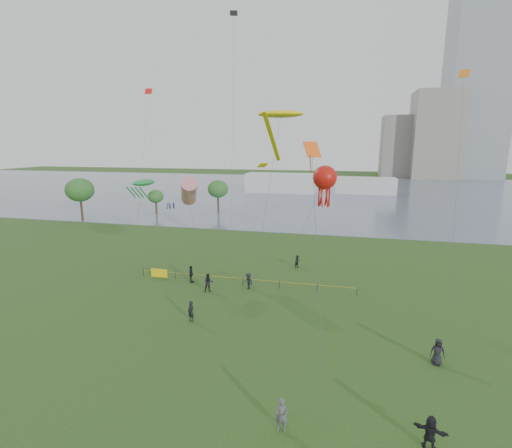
% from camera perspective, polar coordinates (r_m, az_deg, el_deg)
% --- Properties ---
extents(ground_plane, '(400.00, 400.00, 0.00)m').
position_cam_1_polar(ground_plane, '(27.45, -5.19, -21.07)').
color(ground_plane, '#1D3A12').
extents(lake, '(400.00, 120.00, 0.08)m').
position_cam_1_polar(lake, '(122.86, 9.81, 4.95)').
color(lake, slate).
rests_on(lake, ground_plane).
extents(tower, '(24.00, 24.00, 120.00)m').
position_cam_1_polar(tower, '(202.43, 31.43, 23.32)').
color(tower, gray).
rests_on(tower, ground_plane).
extents(building_mid, '(20.00, 20.00, 38.00)m').
position_cam_1_polar(building_mid, '(187.73, 25.84, 12.18)').
color(building_mid, gray).
rests_on(building_mid, ground_plane).
extents(building_low, '(16.00, 18.00, 28.00)m').
position_cam_1_polar(building_low, '(191.28, 21.15, 11.04)').
color(building_low, slate).
rests_on(building_low, ground_plane).
extents(pavilion_left, '(22.00, 8.00, 6.00)m').
position_cam_1_polar(pavilion_left, '(118.94, 3.89, 6.31)').
color(pavilion_left, silver).
rests_on(pavilion_left, ground_plane).
extents(pavilion_right, '(18.00, 7.00, 5.00)m').
position_cam_1_polar(pavilion_right, '(120.53, 16.47, 5.68)').
color(pavilion_right, silver).
rests_on(pavilion_right, ground_plane).
extents(trees, '(28.37, 20.67, 8.54)m').
position_cam_1_polar(trees, '(81.46, -17.60, 4.93)').
color(trees, '#372719').
rests_on(trees, ground_plane).
extents(fence, '(24.07, 0.07, 1.05)m').
position_cam_1_polar(fence, '(42.70, -10.03, -7.84)').
color(fence, black).
rests_on(fence, ground_plane).
extents(kite_flyer, '(0.70, 0.47, 1.90)m').
position_cam_1_polar(kite_flyer, '(22.16, 4.01, -27.29)').
color(kite_flyer, '#4F5156').
rests_on(kite_flyer, ground_plane).
extents(spectator_a, '(1.19, 1.13, 1.94)m').
position_cam_1_polar(spectator_a, '(39.15, -7.32, -8.98)').
color(spectator_a, black).
rests_on(spectator_a, ground_plane).
extents(spectator_b, '(1.31, 1.14, 1.75)m').
position_cam_1_polar(spectator_b, '(39.62, -1.18, -8.76)').
color(spectator_b, black).
rests_on(spectator_b, ground_plane).
extents(spectator_c, '(0.73, 1.20, 1.90)m').
position_cam_1_polar(spectator_c, '(41.97, -9.96, -7.62)').
color(spectator_c, black).
rests_on(spectator_c, ground_plane).
extents(spectator_d, '(0.99, 0.69, 1.92)m').
position_cam_1_polar(spectator_d, '(29.90, 26.15, -17.23)').
color(spectator_d, black).
rests_on(spectator_d, ground_plane).
extents(spectator_e, '(1.74, 0.98, 1.79)m').
position_cam_1_polar(spectator_e, '(23.01, 25.22, -27.02)').
color(spectator_e, black).
rests_on(spectator_e, ground_plane).
extents(spectator_f, '(0.79, 0.67, 1.84)m').
position_cam_1_polar(spectator_f, '(33.28, -9.97, -13.11)').
color(spectator_f, black).
rests_on(spectator_f, ground_plane).
extents(spectator_g, '(0.98, 0.99, 1.62)m').
position_cam_1_polar(spectator_g, '(46.40, 6.42, -5.77)').
color(spectator_g, black).
rests_on(spectator_g, ground_plane).
extents(kite_stingray, '(4.69, 9.89, 18.27)m').
position_cam_1_polar(kite_stingray, '(37.58, 3.75, 16.38)').
color(kite_stingray, '#3F3F42').
extents(kite_windsock, '(4.26, 5.11, 11.58)m').
position_cam_1_polar(kite_windsock, '(44.09, -10.29, 4.97)').
color(kite_windsock, '#3F3F42').
extents(kite_creature, '(2.14, 8.42, 10.91)m').
position_cam_1_polar(kite_creature, '(46.81, -16.93, 6.07)').
color(kite_creature, '#3F3F42').
extents(kite_octopus, '(5.81, 3.14, 13.02)m').
position_cam_1_polar(kite_octopus, '(37.29, 10.54, 6.96)').
color(kite_octopus, '#3F3F42').
extents(kite_delta, '(2.81, 10.70, 15.23)m').
position_cam_1_polar(kite_delta, '(27.13, 8.68, 9.48)').
color(kite_delta, '#3F3F42').
extents(small_kites, '(36.45, 8.14, 9.77)m').
position_cam_1_polar(small_kites, '(45.90, 1.05, 24.04)').
color(small_kites, red).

